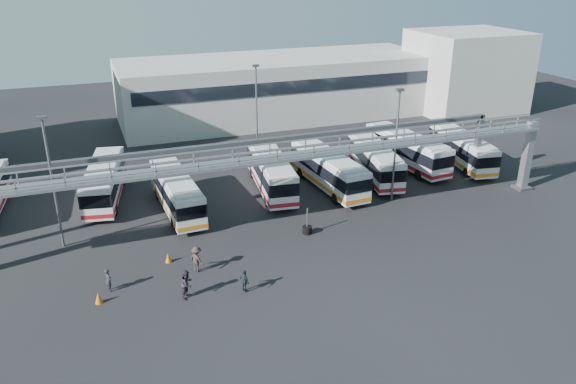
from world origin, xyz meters
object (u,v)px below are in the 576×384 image
object	(u,v)px
bus_5	(271,171)
pedestrian_c	(197,259)
light_pole_mid	(396,139)
bus_3	(177,192)
light_pole_left	(52,176)
bus_7	(375,160)
bus_9	(462,148)
light_pole_back	(257,107)
cone_right	(168,258)
cone_left	(98,298)
bus_8	(407,149)
bus_2	(104,180)
pedestrian_b	(187,284)
bus_6	(328,169)
pedestrian_a	(108,280)
pedestrian_d	(245,281)
tire_stack	(307,229)

from	to	relation	value
bus_5	pedestrian_c	distance (m)	15.65
light_pole_mid	bus_3	distance (m)	19.54
light_pole_left	bus_5	size ratio (longest dim) A/B	0.88
bus_5	bus_7	distance (m)	10.70
bus_3	bus_9	size ratio (longest dim) A/B	0.98
light_pole_back	cone_right	world-z (taller)	light_pole_back
bus_7	cone_left	distance (m)	30.29
bus_8	pedestrian_c	bearing A→B (deg)	-157.47
pedestrian_c	bus_9	bearing A→B (deg)	-100.06
bus_2	bus_3	xyz separation A→B (m)	(5.63, -4.75, -0.07)
bus_9	pedestrian_b	bearing A→B (deg)	-146.13
light_pole_mid	cone_right	world-z (taller)	light_pole_mid
cone_left	cone_right	xyz separation A→B (m)	(5.03, 3.69, -0.02)
bus_6	bus_7	world-z (taller)	bus_6
bus_3	bus_8	distance (m)	24.65
light_pole_back	light_pole_left	bearing A→B (deg)	-145.01
light_pole_back	cone_left	size ratio (longest dim) A/B	13.39
light_pole_mid	light_pole_back	distance (m)	17.00
bus_2	bus_3	distance (m)	7.37
pedestrian_b	cone_right	xyz separation A→B (m)	(-0.45, 5.00, -0.62)
bus_2	bus_6	size ratio (longest dim) A/B	1.01
bus_3	pedestrian_a	bearing A→B (deg)	-123.41
light_pole_back	bus_6	xyz separation A→B (m)	(3.74, -10.40, -3.83)
bus_6	pedestrian_d	xyz separation A→B (m)	(-12.55, -14.51, -1.09)
pedestrian_a	tire_stack	xyz separation A→B (m)	(15.41, 3.11, -0.44)
bus_8	pedestrian_a	bearing A→B (deg)	-161.63
bus_8	pedestrian_d	size ratio (longest dim) A/B	7.30
light_pole_back	tire_stack	size ratio (longest dim) A/B	4.61
cone_left	tire_stack	distance (m)	16.74
light_pole_left	cone_right	world-z (taller)	light_pole_left
pedestrian_d	pedestrian_b	bearing A→B (deg)	61.55
bus_5	light_pole_mid	bearing A→B (deg)	-25.17
bus_9	bus_7	bearing A→B (deg)	-170.68
tire_stack	bus_6	bearing A→B (deg)	55.99
light_pole_left	pedestrian_c	size ratio (longest dim) A/B	5.29
bus_3	tire_stack	xyz separation A→B (m)	(8.89, -7.90, -1.43)
bus_2	bus_8	distance (m)	30.18
light_pole_left	light_pole_back	bearing A→B (deg)	34.99
light_pole_mid	cone_left	xyz separation A→B (m)	(-25.92, -7.92, -5.35)
bus_5	pedestrian_b	world-z (taller)	bus_5
pedestrian_b	cone_left	size ratio (longest dim) A/B	2.58
light_pole_mid	bus_6	distance (m)	7.35
bus_2	pedestrian_d	bearing A→B (deg)	-57.84
bus_2	bus_5	size ratio (longest dim) A/B	0.98
bus_3	cone_left	distance (m)	14.33
light_pole_left	pedestrian_c	xyz separation A→B (m)	(8.81, -7.25, -4.76)
pedestrian_b	bus_2	bearing A→B (deg)	53.65
bus_2	pedestrian_c	bearing A→B (deg)	-60.94
bus_5	cone_left	size ratio (longest dim) A/B	15.29
pedestrian_a	pedestrian_d	distance (m)	8.97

